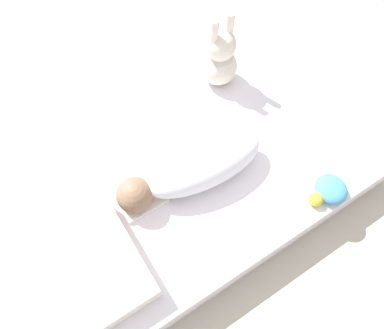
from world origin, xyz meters
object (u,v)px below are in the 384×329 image
Objects in this scene: pillow at (88,270)px; turtle_plush at (329,190)px; swaddled_baby at (193,168)px; bunny_plush at (220,59)px.

pillow is 2.42× the size of turtle_plush.
swaddled_baby is 1.73× the size of bunny_plush.
swaddled_baby is 0.50m from turtle_plush.
swaddled_baby is 1.52× the size of pillow.
pillow is 0.96m from bunny_plush.
swaddled_baby is 0.50m from pillow.
turtle_plush is (-0.38, 0.32, -0.04)m from swaddled_baby.
bunny_plush is (-0.83, -0.47, 0.08)m from pillow.
swaddled_baby is at bearing 44.66° from bunny_plush.
pillow is 1.14× the size of bunny_plush.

